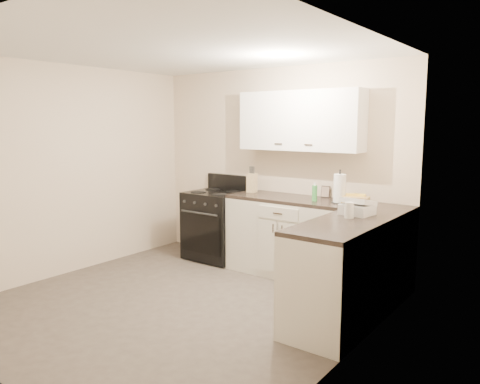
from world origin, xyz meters
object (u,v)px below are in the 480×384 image
Objects in this scene: stove at (216,225)px; knife_block at (252,183)px; paper_towel at (340,189)px; countertop_grill at (357,209)px; wicker_basket at (356,201)px.

knife_block is (0.52, 0.09, 0.60)m from stove.
paper_towel is at bearing 0.45° from stove.
stove is at bearing 174.22° from countertop_grill.
wicker_basket is at bearing -7.58° from knife_block.
paper_towel is (1.75, 0.01, 0.64)m from stove.
knife_block is at bearing 176.51° from wicker_basket.
stove is at bearing -179.86° from wicker_basket.
stove is 2.02m from wicker_basket.
knife_block is at bearing 167.56° from countertop_grill.
knife_block is 1.24m from paper_towel.
paper_towel is 0.67m from countertop_grill.
stove is 1.87m from paper_towel.
wicker_basket is at bearing -2.64° from paper_towel.
countertop_grill is (1.66, -0.59, -0.07)m from knife_block.
knife_block reaches higher than stove.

